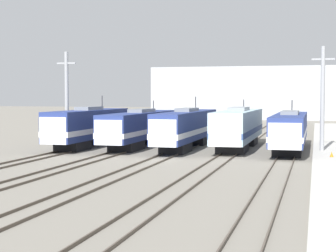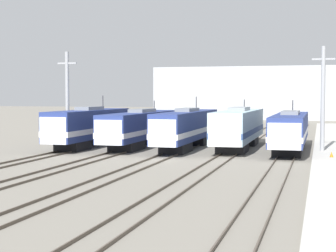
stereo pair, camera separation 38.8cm
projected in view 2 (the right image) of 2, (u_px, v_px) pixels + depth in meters
ground_plane at (163, 158)px, 48.61m from camera, size 400.00×400.00×0.00m
rail_pair_far_left at (55, 154)px, 51.30m from camera, size 1.50×120.00×0.15m
rail_pair_center_left at (108, 155)px, 49.95m from camera, size 1.51×120.00×0.15m
rail_pair_center at (163, 157)px, 48.60m from camera, size 1.51×120.00×0.15m
rail_pair_center_right at (222, 159)px, 47.25m from camera, size 1.51×120.00×0.15m
rail_pair_far_right at (284, 161)px, 45.90m from camera, size 1.50×120.00×0.15m
locomotive_far_left at (88, 126)px, 58.50m from camera, size 2.87×16.92×5.38m
locomotive_center_left at (141, 127)px, 59.08m from camera, size 2.90×20.07×4.82m
locomotive_center at (186, 128)px, 56.86m from camera, size 2.75×19.09×5.27m
locomotive_center_right at (238, 127)px, 56.41m from camera, size 3.13×17.86×4.96m
locomotive_far_right at (290, 130)px, 54.23m from camera, size 2.98×18.85×4.91m
catenary_tower_left at (67, 98)px, 58.81m from camera, size 2.09×0.40×9.96m
catenary_tower_right at (323, 99)px, 52.02m from camera, size 2.09×0.40×9.96m
traffic_cone at (332, 154)px, 46.71m from camera, size 0.31×0.31×0.48m
depot_building at (254, 93)px, 127.68m from camera, size 44.84×10.12×11.79m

